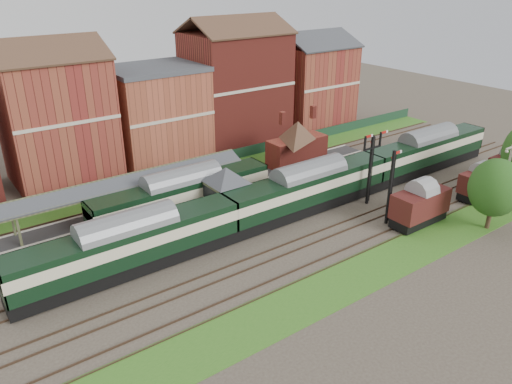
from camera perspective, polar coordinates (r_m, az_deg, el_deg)
ground at (r=51.78m, az=1.47°, el=-3.72°), size 160.00×160.00×0.00m
grass_back at (r=63.97m, az=-7.29°, el=1.77°), size 90.00×4.50×0.06m
grass_front at (r=44.22m, az=11.11°, el=-9.51°), size 90.00×5.00×0.06m
fence at (r=65.35m, az=-8.19°, el=2.89°), size 90.00×0.12×1.50m
platform at (r=56.58m, az=-8.60°, el=-0.89°), size 55.00×3.40×1.00m
signal_box at (r=51.21m, az=-3.38°, el=-0.11°), size 5.40×5.40×6.00m
brick_hut at (r=56.35m, az=3.51°, el=0.02°), size 3.20×2.64×2.94m
station_building at (r=64.20m, az=4.73°, el=5.71°), size 8.10×8.10×5.90m
canopy at (r=52.76m, az=-14.62°, el=1.51°), size 26.00×3.89×4.08m
semaphore_bracket at (r=55.88m, az=12.97°, el=3.03°), size 3.60×0.25×8.18m
semaphore_siding at (r=51.98m, az=15.11°, el=0.60°), size 1.23×0.25×8.00m
yard_lamp at (r=61.04m, az=26.78°, el=2.14°), size 2.60×0.22×7.00m
town_backdrop at (r=69.37m, az=-11.43°, el=9.35°), size 69.00×10.00×16.00m
dmu_train at (r=53.70m, az=6.02°, el=0.45°), size 61.19×3.21×4.70m
platform_railcar at (r=52.48m, az=-8.38°, el=-0.34°), size 19.91×3.13×4.59m
goods_van_a at (r=53.56m, az=18.23°, el=-1.39°), size 6.41×2.78×3.89m
goods_van_b at (r=62.42m, az=24.27°, el=1.03°), size 5.57×2.41×3.38m
goods_van_c at (r=67.92m, az=27.20°, el=2.54°), size 6.52×2.83×3.96m
tree_far at (r=54.40m, az=25.68°, el=0.44°), size 5.12×5.12×7.48m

